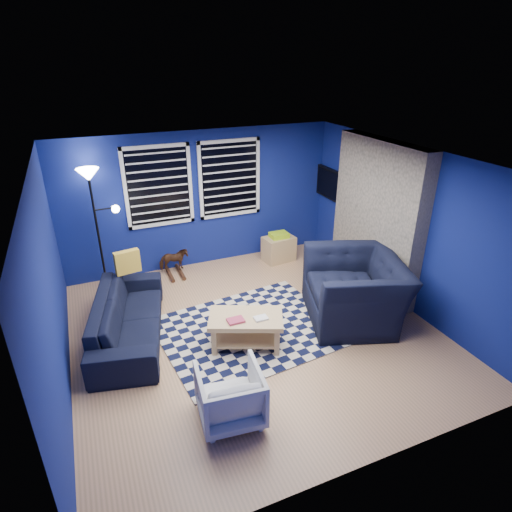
{
  "coord_description": "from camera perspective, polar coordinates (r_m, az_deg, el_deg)",
  "views": [
    {
      "loc": [
        -1.99,
        -4.76,
        3.67
      ],
      "look_at": [
        0.15,
        0.3,
        1.06
      ],
      "focal_mm": 30.0,
      "sensor_mm": 36.0,
      "label": 1
    }
  ],
  "objects": [
    {
      "name": "cabinet",
      "position": [
        8.29,
        3.05,
        1.05
      ],
      "size": [
        0.62,
        0.46,
        0.57
      ],
      "rotation": [
        0.0,
        0.0,
        0.12
      ],
      "color": "tan",
      "rests_on": "floor"
    },
    {
      "name": "floor_lamp",
      "position": [
        7.28,
        -20.95,
        7.99
      ],
      "size": [
        0.56,
        0.35,
        2.07
      ],
      "color": "black",
      "rests_on": "floor"
    },
    {
      "name": "coffee_table",
      "position": [
        5.87,
        -1.36,
        -9.15
      ],
      "size": [
        1.13,
        0.91,
        0.49
      ],
      "rotation": [
        0.0,
        0.0,
        -0.41
      ],
      "color": "tan",
      "rests_on": "rug"
    },
    {
      "name": "window_left",
      "position": [
        7.62,
        -12.87,
        9.0
      ],
      "size": [
        1.17,
        0.06,
        1.42
      ],
      "color": "black",
      "rests_on": "wall_back"
    },
    {
      "name": "wall_right",
      "position": [
        6.98,
        19.09,
        3.67
      ],
      "size": [
        0.0,
        5.0,
        5.0
      ],
      "primitive_type": "plane",
      "rotation": [
        1.57,
        0.0,
        -1.57
      ],
      "color": "navy",
      "rests_on": "floor"
    },
    {
      "name": "ceiling",
      "position": [
        5.29,
        -0.27,
        12.63
      ],
      "size": [
        5.0,
        5.0,
        0.0
      ],
      "primitive_type": "plane",
      "rotation": [
        3.14,
        0.0,
        0.0
      ],
      "color": "white",
      "rests_on": "wall_back"
    },
    {
      "name": "throw_pillow",
      "position": [
        6.74,
        -16.77,
        -0.76
      ],
      "size": [
        0.39,
        0.17,
        0.35
      ],
      "primitive_type": "cube",
      "rotation": [
        0.0,
        0.0,
        0.17
      ],
      "color": "gold",
      "rests_on": "sofa"
    },
    {
      "name": "armchair_big",
      "position": [
        6.56,
        13.01,
        -4.36
      ],
      "size": [
        1.84,
        1.72,
        0.97
      ],
      "primitive_type": "imported",
      "rotation": [
        0.0,
        0.0,
        -1.89
      ],
      "color": "black",
      "rests_on": "floor"
    },
    {
      "name": "armchair_bent",
      "position": [
        4.88,
        -3.49,
        -17.97
      ],
      "size": [
        0.76,
        0.77,
        0.64
      ],
      "primitive_type": "imported",
      "rotation": [
        0.0,
        0.0,
        3.03
      ],
      "color": "gray",
      "rests_on": "floor"
    },
    {
      "name": "window_right",
      "position": [
        7.93,
        -3.51,
        10.23
      ],
      "size": [
        1.17,
        0.06,
        1.42
      ],
      "color": "black",
      "rests_on": "wall_back"
    },
    {
      "name": "sofa",
      "position": [
        6.31,
        -16.65,
        -7.83
      ],
      "size": [
        2.34,
        1.33,
        0.64
      ],
      "primitive_type": "imported",
      "rotation": [
        0.0,
        0.0,
        1.35
      ],
      "color": "black",
      "rests_on": "floor"
    },
    {
      "name": "tv",
      "position": [
        8.4,
        10.06,
        9.34
      ],
      "size": [
        0.07,
        1.0,
        0.58
      ],
      "color": "black",
      "rests_on": "wall_right"
    },
    {
      "name": "fireplace",
      "position": [
        7.26,
        15.65,
        4.52
      ],
      "size": [
        0.65,
        2.0,
        2.5
      ],
      "color": "gray",
      "rests_on": "floor"
    },
    {
      "name": "rocking_horse",
      "position": [
        7.87,
        -10.91,
        -0.56
      ],
      "size": [
        0.27,
        0.53,
        0.43
      ],
      "primitive_type": "imported",
      "rotation": [
        0.0,
        0.0,
        1.5
      ],
      "color": "#4C2718",
      "rests_on": "floor"
    },
    {
      "name": "wall_left",
      "position": [
        5.37,
        -25.77,
        -4.16
      ],
      "size": [
        0.0,
        5.0,
        5.0
      ],
      "primitive_type": "plane",
      "rotation": [
        1.57,
        0.0,
        1.57
      ],
      "color": "navy",
      "rests_on": "floor"
    },
    {
      "name": "wall_back",
      "position": [
        7.91,
        -7.32,
        7.38
      ],
      "size": [
        5.0,
        0.0,
        5.0
      ],
      "primitive_type": "plane",
      "rotation": [
        1.57,
        0.0,
        0.0
      ],
      "color": "navy",
      "rests_on": "floor"
    },
    {
      "name": "floor",
      "position": [
        6.33,
        -0.23,
        -10.01
      ],
      "size": [
        5.0,
        5.0,
        0.0
      ],
      "primitive_type": "plane",
      "color": "tan",
      "rests_on": "ground"
    },
    {
      "name": "rug",
      "position": [
        6.35,
        -0.84,
        -9.83
      ],
      "size": [
        2.69,
        2.25,
        0.02
      ],
      "primitive_type": "cube",
      "rotation": [
        0.0,
        0.0,
        0.1
      ],
      "color": "black",
      "rests_on": "floor"
    }
  ]
}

